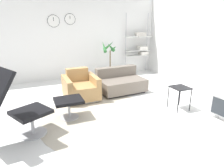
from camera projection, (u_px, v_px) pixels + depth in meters
name	position (u px, v px, depth m)	size (l,w,h in m)	color
ground_plane	(102.00, 111.00, 4.24)	(12.00, 12.00, 0.00)	white
wall_back	(70.00, 35.00, 6.31)	(12.00, 0.09, 2.80)	white
wall_right	(215.00, 39.00, 4.92)	(0.06, 12.00, 2.80)	white
round_rug	(106.00, 118.00, 3.93)	(2.54, 2.54, 0.01)	#BCB29E
lounge_chair	(2.00, 101.00, 2.87)	(1.23, 0.97, 1.27)	#BCBCC1
ottoman	(69.00, 103.00, 3.86)	(0.53, 0.45, 0.40)	#BCBCC1
armchair_red	(81.00, 88.00, 4.83)	(0.78, 0.83, 0.71)	silver
couch_low	(121.00, 83.00, 5.37)	(1.23, 0.89, 0.62)	black
side_table	(180.00, 90.00, 4.21)	(0.36, 0.36, 0.50)	black
potted_plant	(110.00, 66.00, 6.48)	(0.49, 0.46, 1.23)	#333338
shelf_unit	(140.00, 46.00, 7.09)	(0.92, 0.28, 2.08)	#BCBCC1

